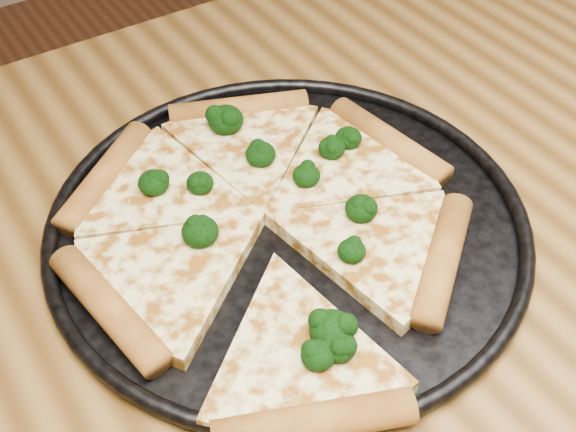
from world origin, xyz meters
TOP-DOWN VIEW (x-y plane):
  - dining_table at (0.00, 0.00)m, footprint 1.20×0.90m
  - pizza_pan at (0.04, 0.09)m, footprint 0.39×0.39m
  - pizza at (0.02, 0.09)m, footprint 0.33×0.38m
  - broccoli_florets at (0.03, 0.09)m, footprint 0.19×0.28m

SIDE VIEW (x-z plane):
  - dining_table at x=0.00m, z-range 0.28..1.03m
  - pizza_pan at x=0.04m, z-range 0.75..0.77m
  - pizza at x=0.02m, z-range 0.75..0.78m
  - broccoli_florets at x=0.03m, z-range 0.76..0.79m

